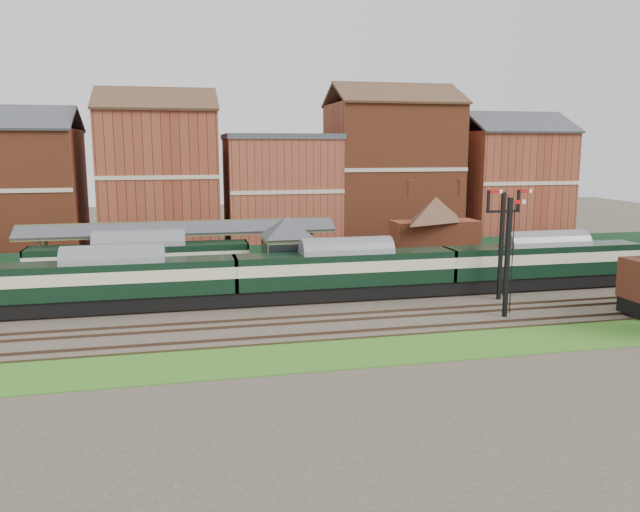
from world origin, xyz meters
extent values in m
plane|color=#473D33|center=(0.00, 0.00, 0.00)|extent=(160.00, 160.00, 0.00)
cube|color=#2D6619|center=(0.00, 16.00, 0.03)|extent=(90.00, 4.50, 0.06)
cube|color=#2D6619|center=(0.00, -12.00, 0.03)|extent=(90.00, 5.00, 0.06)
cube|color=#193823|center=(0.00, 18.00, 0.75)|extent=(90.00, 0.12, 1.50)
cube|color=#2D2D2D|center=(-5.00, 9.75, 0.50)|extent=(55.00, 3.40, 1.00)
cube|color=#627553|center=(-3.00, 3.25, 1.20)|extent=(3.40, 3.20, 2.40)
cube|color=brown|center=(-3.00, 3.25, 3.40)|extent=(3.60, 3.40, 2.00)
pyramid|color=#383A3F|center=(-3.00, 3.25, 5.20)|extent=(5.40, 5.40, 1.60)
cube|color=brown|center=(5.00, 3.25, 1.10)|extent=(3.00, 2.40, 2.20)
cube|color=#4C3323|center=(5.00, 2.60, 2.55)|extent=(3.20, 1.34, 0.79)
cube|color=#4C3323|center=(5.00, 3.90, 2.55)|extent=(3.20, 1.34, 0.79)
cube|color=brown|center=(12.00, 9.75, 2.75)|extent=(8.00, 3.00, 3.50)
pyramid|color=#4C3323|center=(12.00, 9.75, 5.60)|extent=(8.10, 8.10, 2.20)
cube|color=brown|center=(9.50, 9.75, 6.10)|extent=(0.60, 0.60, 1.60)
cube|color=brown|center=(14.50, 9.75, 6.10)|extent=(0.60, 0.60, 1.60)
cube|color=brown|center=(-22.00, 8.45, 2.70)|extent=(0.22, 0.22, 3.40)
cube|color=brown|center=(0.00, 11.05, 2.70)|extent=(0.22, 0.22, 3.40)
cube|color=#383A3F|center=(-11.00, 8.80, 4.60)|extent=(26.00, 1.99, 0.90)
cube|color=#383A3F|center=(-11.00, 10.70, 4.60)|extent=(26.00, 1.99, 0.90)
cube|color=brown|center=(-11.00, 9.75, 4.98)|extent=(26.00, 0.20, 0.20)
cube|color=black|center=(12.00, -2.50, 4.00)|extent=(0.25, 0.25, 8.00)
cube|color=black|center=(12.00, -2.50, 6.60)|extent=(2.60, 0.18, 0.18)
cube|color=#B2140F|center=(11.35, -2.50, 8.05)|extent=(1.10, 0.08, 0.25)
cube|color=#B2140F|center=(13.75, -2.50, 8.05)|extent=(1.10, 0.08, 0.25)
cube|color=black|center=(10.00, -7.00, 4.00)|extent=(0.25, 0.25, 8.00)
cube|color=#B2140F|center=(10.55, -7.00, 7.70)|extent=(1.10, 0.08, 0.25)
cube|color=brown|center=(-28.00, 25.00, 6.50)|extent=(14.00, 10.00, 13.00)
cube|color=brown|center=(-13.00, 25.00, 7.50)|extent=(12.00, 10.00, 15.00)
cube|color=brown|center=(0.00, 25.00, 6.00)|extent=(12.00, 10.00, 12.00)
cube|color=brown|center=(13.00, 25.00, 8.00)|extent=(14.00, 10.00, 16.00)
cube|color=brown|center=(28.00, 25.00, 6.50)|extent=(12.00, 10.00, 13.00)
cube|color=black|center=(-15.57, 0.00, 0.66)|extent=(16.41, 2.30, 1.00)
cube|color=black|center=(-15.57, 0.00, 2.35)|extent=(16.41, 2.55, 2.37)
cube|color=beige|center=(-15.57, 0.00, 2.63)|extent=(16.43, 2.59, 0.82)
cube|color=slate|center=(-15.57, 0.00, 3.67)|extent=(16.41, 2.55, 0.55)
cube|color=black|center=(0.84, 0.00, 0.66)|extent=(16.41, 2.30, 1.00)
cube|color=black|center=(0.84, 0.00, 2.35)|extent=(16.41, 2.55, 2.37)
cube|color=beige|center=(0.84, 0.00, 2.63)|extent=(16.43, 2.59, 0.82)
cube|color=slate|center=(0.84, 0.00, 3.67)|extent=(16.41, 2.55, 0.55)
cube|color=black|center=(17.25, 0.00, 0.66)|extent=(16.41, 2.30, 1.00)
cube|color=black|center=(17.25, 0.00, 2.35)|extent=(16.41, 2.55, 2.37)
cube|color=beige|center=(17.25, 0.00, 2.63)|extent=(16.43, 2.59, 0.82)
cube|color=slate|center=(17.25, 0.00, 3.67)|extent=(16.41, 2.55, 0.55)
cube|color=black|center=(-14.24, 6.50, 0.68)|extent=(16.91, 2.37, 1.03)
cube|color=black|center=(-14.24, 6.50, 2.41)|extent=(16.91, 2.63, 2.44)
cube|color=beige|center=(-14.24, 6.50, 2.71)|extent=(16.93, 2.67, 0.85)
cube|color=slate|center=(-14.24, 6.50, 3.78)|extent=(16.91, 2.63, 0.56)
camera|label=1|loc=(-11.04, -43.83, 11.28)|focal=35.00mm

